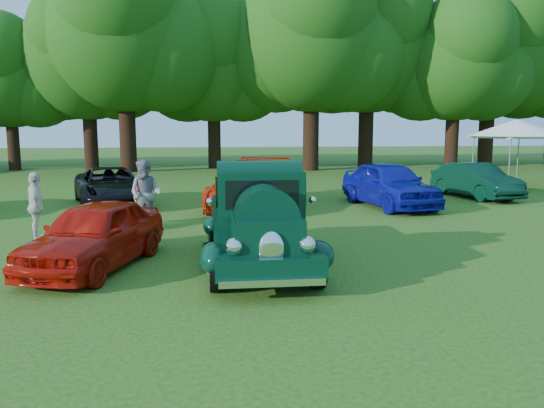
{
  "coord_description": "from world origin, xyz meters",
  "views": [
    {
      "loc": [
        -0.74,
        -9.88,
        2.72
      ],
      "look_at": [
        0.53,
        1.02,
        1.1
      ],
      "focal_mm": 35.0,
      "sensor_mm": 36.0,
      "label": 1
    }
  ],
  "objects": [
    {
      "name": "hero_pickup",
      "position": [
        0.17,
        0.28,
        0.82
      ],
      "size": [
        2.25,
        4.84,
        1.89
      ],
      "color": "black",
      "rests_on": "ground"
    },
    {
      "name": "back_car_orange",
      "position": [
        0.64,
        7.74,
        0.8
      ],
      "size": [
        3.65,
        5.9,
        1.6
      ],
      "primitive_type": "imported",
      "rotation": [
        0.0,
        0.0,
        -0.28
      ],
      "color": "red",
      "rests_on": "ground"
    },
    {
      "name": "spectator_white",
      "position": [
        -4.9,
        3.18,
        0.82
      ],
      "size": [
        0.67,
        1.04,
        1.64
      ],
      "primitive_type": "imported",
      "rotation": [
        0.0,
        0.0,
        1.88
      ],
      "color": "beige",
      "rests_on": "ground"
    },
    {
      "name": "spectator_pink",
      "position": [
        -2.61,
        4.97,
        0.75
      ],
      "size": [
        0.57,
        0.39,
        1.5
      ],
      "primitive_type": "imported",
      "rotation": [
        0.0,
        0.0,
        0.05
      ],
      "color": "#F6656C",
      "rests_on": "ground"
    },
    {
      "name": "red_convertible",
      "position": [
        -2.98,
        0.45,
        0.65
      ],
      "size": [
        2.59,
        4.11,
        1.3
      ],
      "primitive_type": "imported",
      "rotation": [
        0.0,
        0.0,
        -0.3
      ],
      "color": "#AA1007",
      "rests_on": "ground"
    },
    {
      "name": "ground",
      "position": [
        0.0,
        0.0,
        0.0
      ],
      "size": [
        120.0,
        120.0,
        0.0
      ],
      "primitive_type": "plane",
      "color": "#1F4911",
      "rests_on": "ground"
    },
    {
      "name": "back_car_black",
      "position": [
        -4.18,
        8.83,
        0.65
      ],
      "size": [
        3.44,
        5.14,
        1.31
      ],
      "primitive_type": "imported",
      "rotation": [
        0.0,
        0.0,
        0.29
      ],
      "color": "black",
      "rests_on": "ground"
    },
    {
      "name": "back_car_green",
      "position": [
        9.31,
        9.23,
        0.66
      ],
      "size": [
        2.07,
        4.18,
        1.32
      ],
      "primitive_type": "imported",
      "rotation": [
        0.0,
        0.0,
        0.18
      ],
      "color": "black",
      "rests_on": "ground"
    },
    {
      "name": "tree_line",
      "position": [
        2.12,
        24.08,
        7.37
      ],
      "size": [
        63.92,
        10.99,
        12.5
      ],
      "color": "black",
      "rests_on": "ground"
    },
    {
      "name": "back_car_blue",
      "position": [
        5.27,
        7.38,
        0.77
      ],
      "size": [
        2.56,
        4.75,
        1.54
      ],
      "primitive_type": "imported",
      "rotation": [
        0.0,
        0.0,
        0.17
      ],
      "color": "#0D0F92",
      "rests_on": "ground"
    },
    {
      "name": "spectator_grey",
      "position": [
        -2.48,
        4.47,
        0.92
      ],
      "size": [
        1.06,
        0.92,
        1.84
      ],
      "primitive_type": "imported",
      "rotation": [
        0.0,
        0.0,
        -0.29
      ],
      "color": "slate",
      "rests_on": "ground"
    },
    {
      "name": "canopy_tent",
      "position": [
        12.77,
        12.44,
        2.62
      ],
      "size": [
        4.56,
        4.56,
        3.02
      ],
      "rotation": [
        0.0,
        0.0,
        0.15
      ],
      "color": "white",
      "rests_on": "ground"
    }
  ]
}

